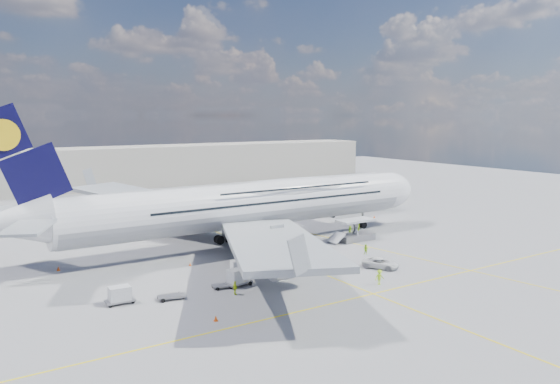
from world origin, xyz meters
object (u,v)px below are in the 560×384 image
dolly_row_c (224,285)px  cone_nose (374,217)px  cone_tail (58,269)px  catering_truck_inner (121,225)px  catering_truck_outer (74,220)px  crew_van (350,230)px  dolly_row_a (238,277)px  dolly_nose_near (295,250)px  cone_wing_right_outer (216,318)px  jet_bridge (345,185)px  cone_wing_left_outer (103,236)px  airliner (250,204)px  crew_tug (379,277)px  cone_wing_right_inner (190,264)px  crew_loader (366,249)px  crew_wing (235,288)px  dolly_nose_far (316,253)px  dolly_back (120,295)px  baggage_tug (241,264)px  cone_wing_left_inner (155,229)px  cargo_loader (354,233)px  service_van (381,263)px  crew_nose (359,228)px  dolly_row_b (171,296)px

dolly_row_c → cone_nose: 53.88m
cone_tail → dolly_row_c: bearing=-50.9°
catering_truck_inner → cone_tail: catering_truck_inner is taller
catering_truck_outer → crew_van: catering_truck_outer is taller
dolly_row_a → catering_truck_outer: 47.48m
dolly_nose_near → cone_wing_right_outer: dolly_nose_near is taller
crew_van → jet_bridge: bearing=-57.3°
catering_truck_inner → cone_wing_left_outer: size_ratio=13.41×
airliner → crew_tug: bearing=-84.0°
cone_wing_right_inner → cone_tail: bearing=154.9°
crew_loader → cone_wing_right_outer: (-31.81, -12.11, -0.52)m
catering_truck_inner → crew_loader: size_ratio=4.97×
crew_wing → cone_wing_right_inner: (0.68, 14.75, -0.60)m
airliner → cone_wing_right_outer: (-20.10, -27.55, -6.58)m
jet_bridge → cone_wing_left_outer: bearing=171.0°
dolly_nose_far → catering_truck_outer: bearing=139.4°
dolly_back → cone_wing_left_outer: size_ratio=5.49×
crew_wing → cone_wing_right_inner: bearing=-3.1°
baggage_tug → catering_truck_inner: bearing=111.5°
dolly_nose_far → cone_wing_left_inner: bearing=128.6°
cargo_loader → cone_wing_left_inner: (-25.68, 26.93, -1.00)m
cone_wing_left_outer → dolly_row_c: bearing=-82.6°
crew_tug → cone_tail: 43.83m
dolly_back → crew_loader: (38.61, 1.39, -0.29)m
dolly_row_c → cone_wing_right_inner: bearing=99.5°
catering_truck_inner → crew_van: size_ratio=5.09×
dolly_row_c → dolly_nose_near: (15.87, 7.15, 0.79)m
dolly_nose_near → catering_truck_inner: catering_truck_inner is taller
cargo_loader → dolly_nose_far: (-13.56, -7.03, -0.13)m
catering_truck_outer → cone_wing_left_inner: bearing=-20.9°
jet_bridge → crew_loader: size_ratio=11.64×
dolly_row_c → service_van: service_van is taller
catering_truck_inner → cone_wing_left_outer: (-2.81, 1.04, -1.80)m
jet_bridge → service_van: 39.92m
dolly_nose_near → catering_truck_outer: catering_truck_outer is taller
dolly_nose_near → crew_wing: (-15.94, -10.27, -0.27)m
catering_truck_inner → crew_nose: catering_truck_inner is taller
dolly_row_b → dolly_row_c: bearing=17.4°
cone_nose → cone_wing_right_inner: size_ratio=1.04×
dolly_nose_near → crew_tug: 16.86m
crew_nose → crew_wing: size_ratio=0.95×
dolly_back → cone_wing_left_inner: size_ratio=6.33×
dolly_row_c → catering_truck_outer: (-7.57, 46.30, 1.68)m
catering_truck_inner → cone_wing_right_inner: 24.26m
cone_wing_left_outer → crew_tug: bearing=-64.6°
crew_wing → cone_nose: 55.43m
cone_wing_left_inner → dolly_nose_near: bearing=-70.8°
crew_loader → airliner: bearing=-171.1°
dolly_nose_far → crew_loader: (8.71, -1.30, -0.31)m
cargo_loader → dolly_row_c: 32.75m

